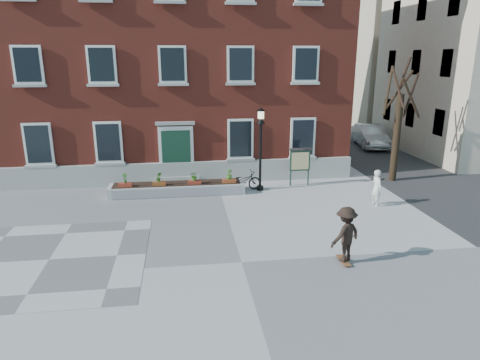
{
  "coord_description": "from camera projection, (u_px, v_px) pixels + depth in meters",
  "views": [
    {
      "loc": [
        -1.7,
        -11.95,
        6.18
      ],
      "look_at": [
        0.5,
        4.0,
        1.5
      ],
      "focal_mm": 32.0,
      "sensor_mm": 36.0,
      "label": 1
    }
  ],
  "objects": [
    {
      "name": "notice_board",
      "position": [
        300.0,
        160.0,
        20.91
      ],
      "size": [
        1.1,
        0.16,
        1.87
      ],
      "color": "#183024",
      "rests_on": "ground"
    },
    {
      "name": "side_street",
      "position": [
        439.0,
        44.0,
        32.53
      ],
      "size": [
        15.2,
        36.0,
        14.5
      ],
      "color": "#323235",
      "rests_on": "ground"
    },
    {
      "name": "bystander",
      "position": [
        377.0,
        188.0,
        18.16
      ],
      "size": [
        0.47,
        0.63,
        1.58
      ],
      "primitive_type": "imported",
      "rotation": [
        0.0,
        0.0,
        1.74
      ],
      "color": "white",
      "rests_on": "ground"
    },
    {
      "name": "bare_tree",
      "position": [
        398.0,
        127.0,
        21.33
      ],
      "size": [
        1.83,
        1.83,
        6.16
      ],
      "color": "black",
      "rests_on": "ground"
    },
    {
      "name": "skateboarder",
      "position": [
        346.0,
        234.0,
        13.06
      ],
      "size": [
        1.3,
        1.1,
        1.82
      ],
      "color": "brown",
      "rests_on": "ground"
    },
    {
      "name": "checker_patch",
      "position": [
        49.0,
        260.0,
        13.48
      ],
      "size": [
        6.0,
        6.0,
        0.01
      ],
      "primitive_type": "cube",
      "color": "#5E5D60",
      "rests_on": "ground"
    },
    {
      "name": "lamp_post",
      "position": [
        261.0,
        138.0,
        19.78
      ],
      "size": [
        0.4,
        0.4,
        3.93
      ],
      "color": "black",
      "rests_on": "ground"
    },
    {
      "name": "bicycle",
      "position": [
        243.0,
        181.0,
        20.28
      ],
      "size": [
        1.9,
        1.05,
        0.95
      ],
      "primitive_type": "imported",
      "rotation": [
        0.0,
        0.0,
        1.82
      ],
      "color": "black",
      "rests_on": "ground"
    },
    {
      "name": "planter_assembly",
      "position": [
        178.0,
        188.0,
        19.8
      ],
      "size": [
        6.2,
        1.12,
        1.15
      ],
      "color": "beige",
      "rests_on": "ground"
    },
    {
      "name": "ground",
      "position": [
        242.0,
        262.0,
        13.32
      ],
      "size": [
        100.0,
        100.0,
        0.0
      ],
      "primitive_type": "plane",
      "color": "#9F9FA2",
      "rests_on": "ground"
    },
    {
      "name": "parked_car",
      "position": [
        370.0,
        136.0,
        30.1
      ],
      "size": [
        2.33,
        4.87,
        1.54
      ],
      "primitive_type": "imported",
      "rotation": [
        0.0,
        0.0,
        -0.15
      ],
      "color": "silver",
      "rests_on": "ground"
    },
    {
      "name": "brick_building",
      "position": [
        173.0,
        54.0,
        24.59
      ],
      "size": [
        18.4,
        10.85,
        12.6
      ],
      "color": "maroon",
      "rests_on": "ground"
    }
  ]
}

